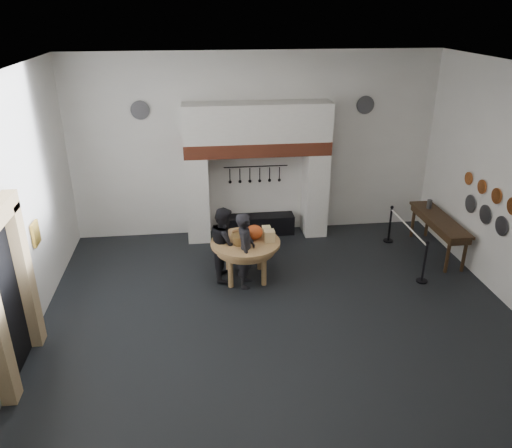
{
  "coord_description": "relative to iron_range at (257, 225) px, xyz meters",
  "views": [
    {
      "loc": [
        -1.43,
        -7.92,
        5.46
      ],
      "look_at": [
        -0.31,
        1.3,
        1.35
      ],
      "focal_mm": 35.0,
      "sensor_mm": 36.0,
      "label": 1
    }
  ],
  "objects": [
    {
      "name": "pewter_plate_back_right",
      "position": [
        2.7,
        0.24,
        2.95
      ],
      "size": [
        0.44,
        0.03,
        0.44
      ],
      "primitive_type": "cylinder",
      "rotation": [
        1.57,
        0.0,
        0.0
      ],
      "color": "#4C4C51",
      "rests_on": "wall_back"
    },
    {
      "name": "work_table",
      "position": [
        -0.51,
        -2.22,
        0.59
      ],
      "size": [
        1.82,
        1.82,
        0.07
      ],
      "primitive_type": "cylinder",
      "rotation": [
        0.0,
        0.0,
        -0.28
      ],
      "color": "tan",
      "rests_on": "floor"
    },
    {
      "name": "visitor_far",
      "position": [
        -0.94,
        -2.12,
        0.56
      ],
      "size": [
        0.62,
        0.79,
        1.61
      ],
      "primitive_type": "imported",
      "rotation": [
        0.0,
        0.0,
        1.56
      ],
      "color": "black",
      "rests_on": "floor"
    },
    {
      "name": "cheese_block_small",
      "position": [
        -0.03,
        -1.97,
        0.72
      ],
      "size": [
        0.18,
        0.18,
        0.2
      ],
      "primitive_type": "cube",
      "color": "#EFDD8F",
      "rests_on": "work_table"
    },
    {
      "name": "wall_back",
      "position": [
        0.0,
        0.28,
        2.0
      ],
      "size": [
        9.0,
        0.02,
        4.5
      ],
      "primitive_type": "cube",
      "color": "silver",
      "rests_on": "floor"
    },
    {
      "name": "wall_front",
      "position": [
        0.0,
        -7.72,
        2.0
      ],
      "size": [
        9.0,
        0.02,
        4.5
      ],
      "primitive_type": "cube",
      "color": "silver",
      "rests_on": "floor"
    },
    {
      "name": "copper_pan_c",
      "position": [
        4.46,
        -2.42,
        1.7
      ],
      "size": [
        0.03,
        0.3,
        0.3
      ],
      "primitive_type": "cylinder",
      "rotation": [
        0.0,
        1.57,
        0.0
      ],
      "color": "#C6662D",
      "rests_on": "wall_right"
    },
    {
      "name": "iron_range",
      "position": [
        0.0,
        0.0,
        0.0
      ],
      "size": [
        1.9,
        0.45,
        0.5
      ],
      "primitive_type": "cube",
      "color": "black",
      "rests_on": "floor"
    },
    {
      "name": "floor",
      "position": [
        0.0,
        -3.72,
        -0.25
      ],
      "size": [
        9.0,
        8.0,
        0.02
      ],
      "primitive_type": "cube",
      "color": "black",
      "rests_on": "ground"
    },
    {
      "name": "hearth_brick_band",
      "position": [
        0.0,
        -0.07,
        2.06
      ],
      "size": [
        3.5,
        0.72,
        0.32
      ],
      "primitive_type": "cube",
      "color": "#9E442B",
      "rests_on": "chimney_pier_left"
    },
    {
      "name": "door_jamb_far",
      "position": [
        -4.38,
        -4.02,
        1.05
      ],
      "size": [
        0.22,
        0.3,
        2.6
      ],
      "primitive_type": "cube",
      "color": "tan",
      "rests_on": "floor"
    },
    {
      "name": "wicker_basket",
      "position": [
        -0.66,
        -2.37,
        0.73
      ],
      "size": [
        0.4,
        0.4,
        0.22
      ],
      "primitive_type": "cone",
      "rotation": [
        3.14,
        0.0,
        -0.28
      ],
      "color": "olive",
      "rests_on": "work_table"
    },
    {
      "name": "bread_loaf",
      "position": [
        -0.61,
        -1.87,
        0.69
      ],
      "size": [
        0.31,
        0.18,
        0.13
      ],
      "primitive_type": "ellipsoid",
      "color": "brown",
      "rests_on": "work_table"
    },
    {
      "name": "pewter_plate_right",
      "position": [
        4.46,
        -2.12,
        1.2
      ],
      "size": [
        0.03,
        0.4,
        0.4
      ],
      "primitive_type": "cylinder",
      "rotation": [
        0.0,
        1.57,
        0.0
      ],
      "color": "#4C4C51",
      "rests_on": "wall_right"
    },
    {
      "name": "pewter_plate_mid",
      "position": [
        4.46,
        -2.72,
        1.2
      ],
      "size": [
        0.03,
        0.4,
        0.4
      ],
      "primitive_type": "cylinder",
      "rotation": [
        0.0,
        1.57,
        0.0
      ],
      "color": "#4C4C51",
      "rests_on": "wall_right"
    },
    {
      "name": "side_table",
      "position": [
        4.1,
        -1.59,
        0.62
      ],
      "size": [
        0.55,
        2.2,
        0.06
      ],
      "primitive_type": "cube",
      "color": "#392614",
      "rests_on": "floor"
    },
    {
      "name": "wall_plaque",
      "position": [
        -4.45,
        -2.92,
        1.35
      ],
      "size": [
        0.05,
        0.34,
        0.44
      ],
      "primitive_type": "cube",
      "color": "gold",
      "rests_on": "wall_left"
    },
    {
      "name": "copper_pan_b",
      "position": [
        4.46,
        -2.97,
        1.7
      ],
      "size": [
        0.03,
        0.32,
        0.32
      ],
      "primitive_type": "cylinder",
      "rotation": [
        0.0,
        1.57,
        0.0
      ],
      "color": "#C6662D",
      "rests_on": "wall_right"
    },
    {
      "name": "chimney_pier_left",
      "position": [
        -1.48,
        -0.07,
        0.82
      ],
      "size": [
        0.55,
        0.7,
        2.15
      ],
      "primitive_type": "cube",
      "color": "silver",
      "rests_on": "floor"
    },
    {
      "name": "chimney_pier_right",
      "position": [
        1.48,
        -0.07,
        0.82
      ],
      "size": [
        0.55,
        0.7,
        2.15
      ],
      "primitive_type": "cube",
      "color": "silver",
      "rests_on": "floor"
    },
    {
      "name": "pewter_jug",
      "position": [
        4.1,
        -0.99,
        0.76
      ],
      "size": [
        0.12,
        0.12,
        0.22
      ],
      "primitive_type": "cylinder",
      "color": "#4A4B4F",
      "rests_on": "side_table"
    },
    {
      "name": "chimney_hood",
      "position": [
        0.0,
        -0.07,
        2.67
      ],
      "size": [
        3.5,
        0.7,
        0.9
      ],
      "primitive_type": "cube",
      "color": "silver",
      "rests_on": "hearth_brick_band"
    },
    {
      "name": "pewter_plate_left",
      "position": [
        4.46,
        -3.32,
        1.2
      ],
      "size": [
        0.03,
        0.4,
        0.4
      ],
      "primitive_type": "cylinder",
      "rotation": [
        0.0,
        1.57,
        0.0
      ],
      "color": "#4C4C51",
      "rests_on": "wall_right"
    },
    {
      "name": "cheese_block_big",
      "position": [
        -0.01,
        -2.27,
        0.74
      ],
      "size": [
        0.22,
        0.22,
        0.24
      ],
      "primitive_type": "cube",
      "color": "#DBBF83",
      "rests_on": "work_table"
    },
    {
      "name": "utensil_rail",
      "position": [
        0.0,
        0.2,
        1.5
      ],
      "size": [
        1.6,
        0.02,
        0.02
      ],
      "primitive_type": "cylinder",
      "rotation": [
        0.0,
        1.57,
        0.0
      ],
      "color": "black",
      "rests_on": "wall_back"
    },
    {
      "name": "barrier_post_far",
      "position": [
        3.22,
        -0.85,
        0.2
      ],
      "size": [
        0.05,
        0.05,
        0.9
      ],
      "primitive_type": "cylinder",
      "color": "black",
      "rests_on": "floor"
    },
    {
      "name": "pumpkin",
      "position": [
        -0.31,
        -2.12,
        0.78
      ],
      "size": [
        0.36,
        0.36,
        0.31
      ],
      "primitive_type": "ellipsoid",
      "color": "#D64C1E",
      "rests_on": "work_table"
    },
    {
      "name": "copper_pan_d",
      "position": [
        4.46,
        -1.87,
        1.7
      ],
      "size": [
        0.03,
        0.28,
        0.28
      ],
      "primitive_type": "cylinder",
      "rotation": [
        0.0,
        1.57,
        0.0
      ],
      "color": "#C6662D",
      "rests_on": "wall_right"
    },
    {
      "name": "wall_left",
      "position": [
        -4.5,
        -3.72,
        2.0
      ],
      "size": [
        0.02,
        8.0,
        4.5
      ],
      "primitive_type": "cube",
      "color": "silver",
      "rests_on": "floor"
    },
    {
      "name": "pewter_plate_back_left",
      "position": [
        -2.7,
        0.24,
        2.95
      ],
      "size": [
        0.44,
        0.03,
        0.44
      ],
      "primitive_type": "cylinder",
      "rotation": [
        1.57,
        0.0,
        0.0
      ],
      "color": "#4C4C51",
      "rests_on": "wall_back"
    },
    {
      "name": "ceiling",
      "position": [
        0.0,
        -3.72,
        4.25
      ],
      "size": [
        9.0,
        8.0,
        0.02
      ],
      "primitive_type": "cube",
      "color": "silver",
      "rests_on": "wall_back"
    },
    {
      "name": "barrier_rope",
      "position": [
        3.22,
        -1.85,
        0.6
      ],
      "size": [
        0.04,
        2.0,
        0.04
      ],
      "primitive_type": "cylinder",
      "rotation": [
        1.57,
        0.0,
        0.0
      ],
      "color": "silver",
      "rests_on": "barrier_post_near"
    },
    {
      "name": "visitor_near",
      "position": [
        -0.54,
        -2.52,
        0.57
      ],
      "size": [
        0.49,
        0.66,
        1.64
      ],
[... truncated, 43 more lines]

